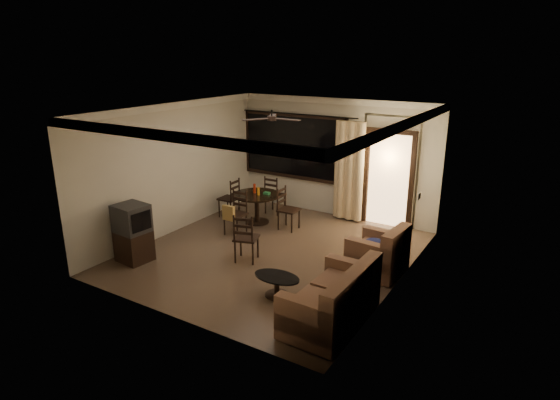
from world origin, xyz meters
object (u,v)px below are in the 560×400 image
Objects in this scene: dining_chair_west at (230,205)px; armchair at (380,255)px; dining_table at (257,200)px; dining_chair_south at (235,221)px; dining_chair_north at (275,202)px; coffee_table at (277,283)px; side_chair at (246,246)px; tv_cabinet at (133,233)px; sofa at (335,302)px; dining_chair_east at (288,217)px.

armchair is at bearing 75.30° from dining_chair_west.
dining_chair_south is (0.01, -0.86, -0.24)m from dining_table.
dining_chair_north is (-0.01, 0.79, -0.26)m from dining_table.
dining_chair_south is 2.86m from coffee_table.
side_chair is at bearing -61.33° from dining_table.
tv_cabinet reaches higher than coffee_table.
dining_chair_east is at bearing 131.72° from sofa.
dining_chair_south is 1.00× the size of armchair.
dining_chair_west is 1.00× the size of dining_chair_south.
dining_chair_south reaches higher than dining_table.
dining_table is 1.38× the size of coffee_table.
dining_chair_south is 0.99× the size of side_chair.
armchair is (2.51, -1.05, 0.08)m from dining_chair_east.
coffee_table is (3.02, 0.26, -0.33)m from tv_cabinet.
dining_table is at bearing 90.14° from dining_chair_west.
tv_cabinet is at bearing -105.27° from dining_table.
dining_chair_south reaches higher than armchair.
coffee_table is at bearing 47.61° from dining_chair_west.
side_chair is at bearing 43.79° from dining_chair_west.
dining_chair_west and dining_chair_south have the same top height.
dining_chair_north is 3.83m from armchair.
dining_chair_east is 1.00× the size of dining_chair_north.
side_chair is at bearing 156.07° from sofa.
tv_cabinet is at bearing -112.05° from dining_chair_south.
tv_cabinet is at bearing -0.96° from dining_chair_west.
dining_table is 3.51m from armchair.
dining_table is 0.89m from dining_chair_south.
sofa is 1.91m from armchair.
tv_cabinet reaches higher than dining_chair_north.
dining_chair_east and dining_chair_south have the same top height.
dining_table is 3.05m from tv_cabinet.
side_chair is (1.81, 1.10, -0.27)m from tv_cabinet.
tv_cabinet is 3.05m from coffee_table.
tv_cabinet is (-0.80, -2.95, 0.01)m from dining_table.
sofa reaches higher than coffee_table.
armchair is at bearing 29.72° from tv_cabinet.
sofa is at bearing -41.26° from dining_table.
side_chair is (1.80, -1.83, 0.00)m from dining_chair_west.
sofa is at bearing 5.07° from tv_cabinet.
coffee_table is at bearing 121.92° from dining_chair_north.
armchair is (3.35, -1.04, -0.18)m from dining_table.
tv_cabinet is 1.16× the size of side_chair.
dining_chair_north is at bearing 122.67° from coffee_table.
dining_chair_north is at bearing 134.84° from dining_chair_west.
dining_chair_south is 1.20× the size of coffee_table.
side_chair reaches higher than dining_chair_south.
dining_chair_north is at bearing -86.96° from side_chair.
dining_chair_west is 4.02m from coffee_table.
dining_chair_north is 1.00× the size of armchair.
sofa is at bearing -32.70° from dining_chair_south.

